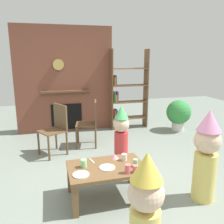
# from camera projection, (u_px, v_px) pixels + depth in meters

# --- Properties ---
(ground_plane) EXTENTS (12.00, 12.00, 0.00)m
(ground_plane) POSITION_uv_depth(u_px,v_px,m) (109.00, 181.00, 3.39)
(ground_plane) COLOR gray
(brick_fireplace_feature) EXTENTS (2.20, 0.28, 2.40)m
(brick_fireplace_feature) POSITION_uv_depth(u_px,v_px,m) (65.00, 80.00, 5.45)
(brick_fireplace_feature) COLOR brown
(brick_fireplace_feature) RESTS_ON ground_plane
(bookshelf) EXTENTS (0.90, 0.28, 1.90)m
(bookshelf) POSITION_uv_depth(u_px,v_px,m) (126.00, 93.00, 5.71)
(bookshelf) COLOR brown
(bookshelf) RESTS_ON ground_plane
(coffee_table) EXTENTS (0.94, 0.62, 0.42)m
(coffee_table) POSITION_uv_depth(u_px,v_px,m) (107.00, 172.00, 2.91)
(coffee_table) COLOR brown
(coffee_table) RESTS_ON ground_plane
(paper_cup_near_left) EXTENTS (0.08, 0.08, 0.10)m
(paper_cup_near_left) POSITION_uv_depth(u_px,v_px,m) (84.00, 163.00, 2.87)
(paper_cup_near_left) COLOR #8CD18C
(paper_cup_near_left) RESTS_ON coffee_table
(paper_cup_near_right) EXTENTS (0.07, 0.07, 0.10)m
(paper_cup_near_right) POSITION_uv_depth(u_px,v_px,m) (128.00, 169.00, 2.73)
(paper_cup_near_right) COLOR #E5666B
(paper_cup_near_right) RESTS_ON coffee_table
(paper_cup_center) EXTENTS (0.07, 0.07, 0.09)m
(paper_cup_center) POSITION_uv_depth(u_px,v_px,m) (135.00, 169.00, 2.74)
(paper_cup_center) COLOR #E5666B
(paper_cup_center) RESTS_ON coffee_table
(paper_cup_far_left) EXTENTS (0.07, 0.07, 0.09)m
(paper_cup_far_left) POSITION_uv_depth(u_px,v_px,m) (124.00, 157.00, 3.06)
(paper_cup_far_left) COLOR silver
(paper_cup_far_left) RESTS_ON coffee_table
(paper_cup_far_right) EXTENTS (0.06, 0.06, 0.10)m
(paper_cup_far_right) POSITION_uv_depth(u_px,v_px,m) (136.00, 163.00, 2.88)
(paper_cup_far_right) COLOR #8CD18C
(paper_cup_far_right) RESTS_ON coffee_table
(paper_plate_front) EXTENTS (0.19, 0.19, 0.01)m
(paper_plate_front) POSITION_uv_depth(u_px,v_px,m) (81.00, 175.00, 2.69)
(paper_plate_front) COLOR white
(paper_plate_front) RESTS_ON coffee_table
(paper_plate_rear) EXTENTS (0.19, 0.19, 0.01)m
(paper_plate_rear) POSITION_uv_depth(u_px,v_px,m) (107.00, 167.00, 2.86)
(paper_plate_rear) COLOR white
(paper_plate_rear) RESTS_ON coffee_table
(birthday_cake_slice) EXTENTS (0.10, 0.10, 0.06)m
(birthday_cake_slice) POSITION_uv_depth(u_px,v_px,m) (115.00, 156.00, 3.12)
(birthday_cake_slice) COLOR pink
(birthday_cake_slice) RESTS_ON coffee_table
(table_fork) EXTENTS (0.05, 0.15, 0.01)m
(table_fork) POSITION_uv_depth(u_px,v_px,m) (92.00, 161.00, 3.05)
(table_fork) COLOR silver
(table_fork) RESTS_ON coffee_table
(child_with_cone_hat) EXTENTS (0.29, 0.29, 1.04)m
(child_with_cone_hat) POSITION_uv_depth(u_px,v_px,m) (145.00, 210.00, 1.87)
(child_with_cone_hat) COLOR #E0CC66
(child_with_cone_hat) RESTS_ON ground_plane
(child_in_pink) EXTENTS (0.31, 0.31, 1.14)m
(child_in_pink) POSITION_uv_depth(u_px,v_px,m) (206.00, 154.00, 2.82)
(child_in_pink) COLOR #E0CC66
(child_in_pink) RESTS_ON ground_plane
(child_by_the_chairs) EXTENTS (0.26, 0.26, 0.95)m
(child_by_the_chairs) POSITION_uv_depth(u_px,v_px,m) (121.00, 132.00, 3.92)
(child_by_the_chairs) COLOR #D13838
(child_by_the_chairs) RESTS_ON ground_plane
(dining_chair_left) EXTENTS (0.54, 0.54, 0.90)m
(dining_chair_left) POSITION_uv_depth(u_px,v_px,m) (56.00, 126.00, 4.24)
(dining_chair_left) COLOR brown
(dining_chair_left) RESTS_ON ground_plane
(dining_chair_middle) EXTENTS (0.47, 0.47, 0.90)m
(dining_chair_middle) POSITION_uv_depth(u_px,v_px,m) (91.00, 121.00, 4.62)
(dining_chair_middle) COLOR brown
(dining_chair_middle) RESTS_ON ground_plane
(potted_plant_tall) EXTENTS (0.57, 0.57, 0.73)m
(potted_plant_tall) POSITION_uv_depth(u_px,v_px,m) (179.00, 113.00, 5.61)
(potted_plant_tall) COLOR beige
(potted_plant_tall) RESTS_ON ground_plane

